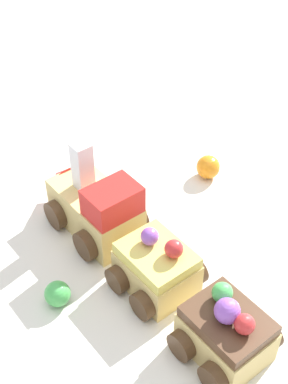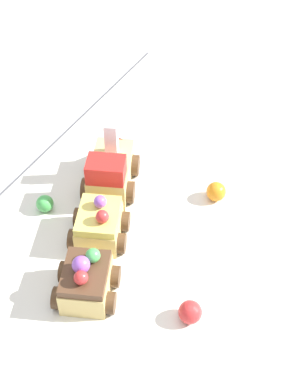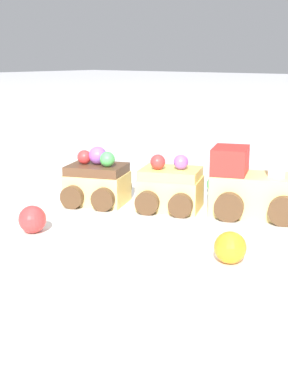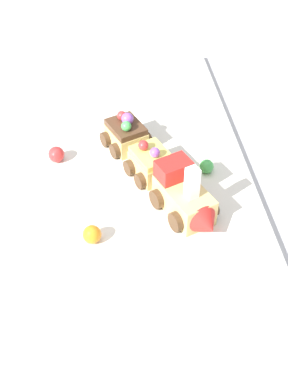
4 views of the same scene
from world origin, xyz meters
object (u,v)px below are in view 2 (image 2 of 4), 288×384
gumball_orange (216,192)px  cake_train_locomotive (111,167)px  gumball_red (190,312)px  cake_car_lemon (99,225)px  gumball_green (45,204)px  cake_car_chocolate (86,281)px

gumball_orange → cake_train_locomotive: bearing=106.0°
cake_train_locomotive → gumball_orange: size_ratio=5.00×
cake_train_locomotive → gumball_red: 0.24m
cake_train_locomotive → cake_car_lemon: cake_train_locomotive is taller
cake_car_lemon → gumball_green: bearing=64.3°
cake_train_locomotive → gumball_orange: bearing=-96.8°
cake_car_lemon → gumball_orange: (0.13, -0.10, -0.01)m
cake_train_locomotive → cake_car_chocolate: (-0.17, -0.07, -0.00)m
cake_car_chocolate → gumball_green: cake_car_chocolate is taller
cake_train_locomotive → gumball_green: cake_train_locomotive is taller
cake_car_lemon → gumball_orange: 0.17m
gumball_red → gumball_orange: bearing=15.2°
cake_car_lemon → cake_car_chocolate: (-0.08, -0.03, 0.00)m
cake_train_locomotive → cake_car_chocolate: size_ratio=1.49×
cake_train_locomotive → cake_car_lemon: (-0.09, -0.04, -0.01)m
cake_car_chocolate → cake_train_locomotive: bearing=0.0°
cake_car_lemon → gumball_green: cake_car_lemon is taller
cake_car_lemon → cake_train_locomotive: bearing=0.1°
gumball_orange → gumball_green: bearing=124.3°
cake_car_chocolate → gumball_red: 0.12m
cake_car_chocolate → gumball_green: size_ratio=3.85×
cake_car_lemon → cake_car_chocolate: cake_car_chocolate is taller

